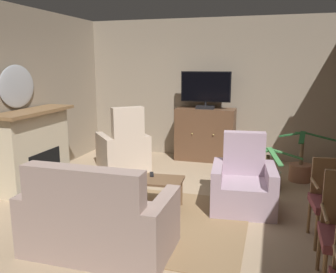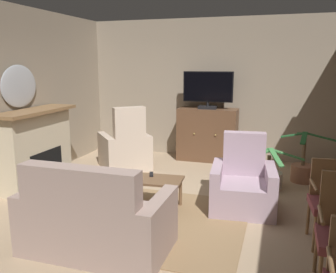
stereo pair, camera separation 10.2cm
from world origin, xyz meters
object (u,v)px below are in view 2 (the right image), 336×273
television (208,89)px  cat (127,178)px  armchair_beside_cabinet (125,150)px  wall_mirror_oval (19,86)px  tv_remote (151,174)px  fireplace (37,150)px  tv_cabinet (207,136)px  side_chair_nearest_door (331,199)px  coffee_table (144,182)px  potted_plant_tall_palm_by_window (302,170)px  potted_plant_small_fern_corner (268,177)px  sofa_floral (95,222)px  armchair_facing_sofa (243,186)px

television → cat: (-0.96, -1.80, -1.35)m
armchair_beside_cabinet → wall_mirror_oval: bearing=-133.9°
tv_remote → cat: size_ratio=0.26×
fireplace → television: television is taller
tv_cabinet → side_chair_nearest_door: tv_cabinet is taller
tv_cabinet → coffee_table: bearing=-96.8°
tv_remote → side_chair_nearest_door: 2.27m
cat → potted_plant_tall_palm_by_window: bearing=19.6°
potted_plant_small_fern_corner → cat: bearing=-167.3°
coffee_table → sofa_floral: (-0.07, -1.23, -0.04)m
fireplace → potted_plant_tall_palm_by_window: 4.36m
tv_cabinet → armchair_beside_cabinet: size_ratio=0.98×
armchair_facing_sofa → side_chair_nearest_door: (1.00, -0.67, 0.18)m
fireplace → coffee_table: (1.98, -0.37, -0.21)m
tv_cabinet → potted_plant_tall_palm_by_window: bearing=-25.9°
armchair_facing_sofa → armchair_beside_cabinet: (-2.29, 1.24, 0.04)m
sofa_floral → armchair_facing_sofa: (1.34, 1.62, -0.02)m
coffee_table → sofa_floral: bearing=-93.1°
fireplace → coffee_table: fireplace is taller
coffee_table → armchair_facing_sofa: 1.34m
television → cat: size_ratio=1.51×
television → potted_plant_tall_palm_by_window: television is taller
sofa_floral → fireplace: bearing=140.1°
potted_plant_small_fern_corner → fireplace: bearing=-164.7°
fireplace → armchair_beside_cabinet: bearing=52.5°
wall_mirror_oval → television: bearing=41.7°
fireplace → tv_remote: size_ratio=9.36×
armchair_facing_sofa → potted_plant_tall_palm_by_window: 1.66m
wall_mirror_oval → armchair_facing_sofa: bearing=0.3°
fireplace → side_chair_nearest_door: 4.31m
tv_remote → armchair_beside_cabinet: size_ratio=0.14×
armchair_beside_cabinet → potted_plant_tall_palm_by_window: bearing=3.6°
armchair_beside_cabinet → potted_plant_small_fern_corner: 2.62m
potted_plant_tall_palm_by_window → cat: potted_plant_tall_palm_by_window is taller
fireplace → cat: bearing=19.5°
side_chair_nearest_door → armchair_facing_sofa: bearing=146.1°
television → sofa_floral: television is taller
coffee_table → potted_plant_tall_palm_by_window: size_ratio=1.21×
fireplace → potted_plant_tall_palm_by_window: size_ratio=1.81×
tv_remote → wall_mirror_oval: bearing=64.1°
coffee_table → side_chair_nearest_door: side_chair_nearest_door is taller
coffee_table → armchair_facing_sofa: armchair_facing_sofa is taller
potted_plant_tall_palm_by_window → cat: (-2.75, -0.98, -0.10)m
coffee_table → cat: 1.10m
cat → television: bearing=61.9°
coffee_table → armchair_beside_cabinet: 1.92m
armchair_beside_cabinet → tv_cabinet: bearing=38.6°
side_chair_nearest_door → sofa_floral: bearing=-157.9°
potted_plant_small_fern_corner → sofa_floral: bearing=-122.6°
side_chair_nearest_door → potted_plant_small_fern_corner: 1.80m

